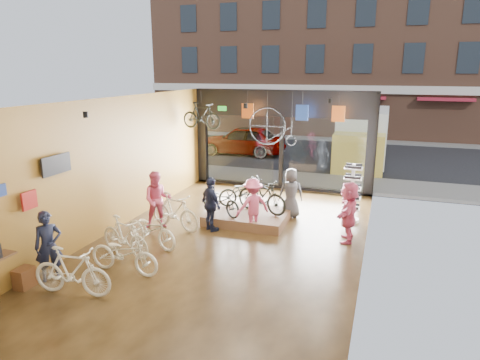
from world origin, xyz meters
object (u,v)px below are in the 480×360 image
at_px(hung_bike, 201,116).
at_px(box_truck, 362,139).
at_px(sunglasses_rack, 352,193).
at_px(penny_farthing, 275,128).
at_px(display_bike_mid, 261,196).
at_px(customer_5, 348,212).
at_px(display_platform, 248,217).
at_px(floor_bike_3, 125,236).
at_px(display_bike_left, 221,200).
at_px(floor_bike_4, 151,229).
at_px(customer_1, 158,200).
at_px(customer_4, 291,193).
at_px(floor_bike_1, 72,271).
at_px(display_bike_right, 245,192).
at_px(street_car, 242,140).
at_px(customer_3, 253,205).
at_px(floor_bike_2, 124,254).
at_px(floor_bike_5, 175,211).
at_px(customer_2, 211,204).
at_px(customer_0, 48,246).

bearing_deg(hung_bike, box_truck, -27.88).
height_order(sunglasses_rack, penny_farthing, penny_farthing).
xyz_separation_m(display_bike_mid, customer_5, (2.63, -0.70, 0.00)).
height_order(display_platform, display_bike_mid, display_bike_mid).
height_order(floor_bike_3, display_bike_left, display_bike_left).
xyz_separation_m(floor_bike_4, customer_1, (-0.51, 1.28, 0.38)).
xyz_separation_m(display_platform, customer_4, (1.14, 0.83, 0.64)).
distance_m(floor_bike_1, customer_1, 4.06).
xyz_separation_m(floor_bike_1, display_bike_right, (1.75, 6.01, 0.23)).
relative_size(street_car, display_platform, 1.93).
bearing_deg(floor_bike_1, customer_3, -34.03).
relative_size(street_car, floor_bike_2, 2.63).
xyz_separation_m(floor_bike_5, customer_1, (-0.51, -0.05, 0.31)).
relative_size(floor_bike_4, customer_5, 1.07).
distance_m(box_truck, customer_4, 8.47).
xyz_separation_m(floor_bike_1, customer_2, (1.29, 4.30, 0.27)).
height_order(display_platform, customer_4, customer_4).
xyz_separation_m(display_bike_left, customer_1, (-1.61, -0.94, 0.12)).
relative_size(customer_5, penny_farthing, 0.97).
bearing_deg(customer_0, customer_4, 7.14).
xyz_separation_m(floor_bike_1, penny_farthing, (2.05, 8.47, 1.98)).
xyz_separation_m(box_truck, sunglasses_rack, (0.25, -8.10, -0.43)).
bearing_deg(floor_bike_1, customer_4, -33.80).
bearing_deg(display_bike_mid, box_truck, 5.17).
relative_size(customer_0, hung_bike, 1.01).
bearing_deg(customer_5, sunglasses_rack, -178.90).
xyz_separation_m(floor_bike_2, customer_3, (1.99, 3.46, 0.32)).
height_order(display_bike_left, customer_1, customer_1).
xyz_separation_m(street_car, display_bike_mid, (4.00, -10.01, 0.04)).
bearing_deg(penny_farthing, floor_bike_1, -103.62).
distance_m(floor_bike_2, penny_farthing, 7.71).
height_order(display_bike_mid, customer_0, customer_0).
relative_size(box_truck, display_bike_left, 4.11).
xyz_separation_m(floor_bike_2, customer_5, (4.65, 3.59, 0.37)).
bearing_deg(customer_4, display_bike_left, 14.74).
xyz_separation_m(box_truck, customer_3, (-2.36, -9.84, -0.55)).
distance_m(display_bike_left, penny_farthing, 3.98).
height_order(display_bike_mid, display_bike_right, display_bike_mid).
xyz_separation_m(display_bike_right, customer_3, (0.67, -1.34, 0.03)).
relative_size(floor_bike_4, sunglasses_rack, 0.98).
bearing_deg(floor_bike_2, hung_bike, 9.54).
height_order(customer_3, penny_farthing, penny_farthing).
bearing_deg(customer_3, display_platform, -104.81).
xyz_separation_m(customer_0, customer_2, (2.21, 3.90, 0.00)).
relative_size(display_bike_mid, customer_0, 1.11).
bearing_deg(floor_bike_2, floor_bike_3, 34.19).
bearing_deg(box_truck, customer_1, -115.85).
relative_size(box_truck, display_bike_mid, 3.82).
xyz_separation_m(customer_4, hung_bike, (-3.67, 1.50, 2.14)).
height_order(box_truck, display_platform, box_truck).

